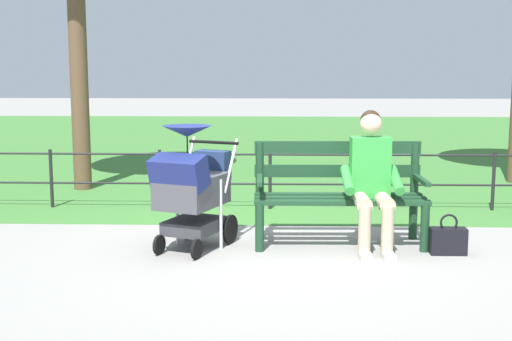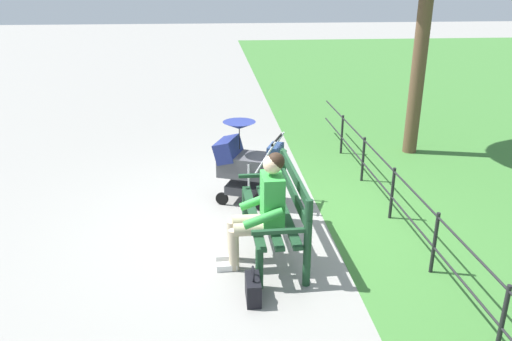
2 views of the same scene
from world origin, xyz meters
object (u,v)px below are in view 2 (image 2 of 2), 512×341
(park_bench, at_px, (279,208))
(handbag, at_px, (253,288))
(person_on_bench, at_px, (262,207))
(stroller, at_px, (245,162))

(park_bench, xyz_separation_m, handbag, (-0.95, 0.38, -0.40))
(person_on_bench, xyz_separation_m, stroller, (1.64, 0.07, -0.08))
(park_bench, bearing_deg, handbag, 158.49)
(person_on_bench, bearing_deg, stroller, 2.43)
(park_bench, relative_size, stroller, 1.40)
(park_bench, xyz_separation_m, person_on_bench, (-0.28, 0.22, 0.15))
(person_on_bench, height_order, stroller, person_on_bench)
(person_on_bench, height_order, handbag, person_on_bench)
(park_bench, bearing_deg, person_on_bench, 140.98)
(park_bench, distance_m, stroller, 1.39)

